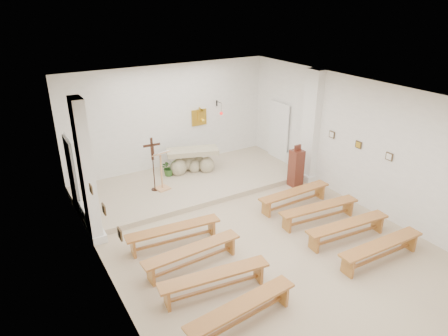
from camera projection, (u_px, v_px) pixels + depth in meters
ground at (256, 238)px, 9.77m from camera, size 7.00×10.00×0.00m
wall_left at (106, 213)px, 7.44m from camera, size 0.02×10.00×3.50m
wall_right at (365, 146)px, 10.70m from camera, size 0.02×10.00×3.50m
wall_back at (170, 119)px, 13.00m from camera, size 7.00×0.02×3.50m
ceiling at (262, 98)px, 8.37m from camera, size 7.00×10.00×0.02m
sanctuary_platform at (192, 182)px, 12.50m from camera, size 6.98×3.00×0.15m
pilaster_left at (87, 173)px, 9.07m from camera, size 0.26×0.55×3.50m
pilaster_right at (311, 127)px, 12.22m from camera, size 0.26×0.55×3.50m
gold_wall_relief at (199, 117)px, 13.51m from camera, size 0.55×0.04×0.55m
sanctuary_lamp at (221, 112)px, 13.57m from camera, size 0.11×0.36×0.44m
station_frame_left_front at (120, 234)px, 6.83m from camera, size 0.03×0.20×0.20m
station_frame_left_mid at (104, 209)px, 7.61m from camera, size 0.03×0.20×0.20m
station_frame_left_rear at (91, 189)px, 8.40m from camera, size 0.03×0.20×0.20m
station_frame_right_front at (389, 157)px, 10.08m from camera, size 0.03×0.20×0.20m
station_frame_right_mid at (358, 145)px, 10.86m from camera, size 0.03×0.20×0.20m
station_frame_right_rear at (332, 135)px, 11.65m from camera, size 0.03×0.20×0.20m
radiator_left at (86, 217)px, 10.18m from camera, size 0.10×0.85×0.52m
radiator_right at (294, 163)px, 13.40m from camera, size 0.10×0.85×0.52m
altar at (192, 162)px, 12.97m from camera, size 1.75×1.12×0.84m
lectern at (162, 170)px, 11.65m from camera, size 0.51×0.46×1.25m
crucifix_stand at (153, 160)px, 11.47m from camera, size 0.49×0.21×1.63m
potted_plant at (169, 168)px, 12.69m from camera, size 0.51×0.45×0.54m
donation_pedestal at (296, 168)px, 12.23m from camera, size 0.36×0.36×1.34m
bench_left_front at (174, 232)px, 9.39m from camera, size 2.29×0.57×0.48m
bench_right_front at (294, 195)px, 11.10m from camera, size 2.27×0.40×0.48m
bench_left_second at (192, 253)px, 8.61m from camera, size 2.28×0.46×0.48m
bench_right_second at (319, 210)px, 10.33m from camera, size 2.29×0.58×0.48m
bench_left_third at (215, 278)px, 7.84m from camera, size 2.29×0.65×0.48m
bench_right_third at (348, 227)px, 9.56m from camera, size 2.29×0.56×0.48m
bench_left_fourth at (242, 309)px, 7.07m from camera, size 2.29×0.56×0.48m
bench_right_fourth at (381, 248)px, 8.79m from camera, size 2.27×0.43×0.48m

